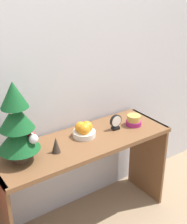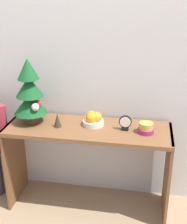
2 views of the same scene
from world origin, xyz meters
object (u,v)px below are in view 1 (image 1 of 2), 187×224
(mini_tree, at_px, (17,124))
(fruit_bowl, at_px, (84,130))
(figurine, at_px, (56,145))
(singing_bowl, at_px, (134,120))
(desk_clock, at_px, (116,122))

(mini_tree, xyz_separation_m, fruit_bowl, (0.48, 0.03, -0.20))
(mini_tree, height_order, figurine, mini_tree)
(mini_tree, bearing_deg, singing_bowl, -2.24)
(desk_clock, bearing_deg, mini_tree, 179.11)
(fruit_bowl, bearing_deg, desk_clock, -9.78)
(desk_clock, bearing_deg, fruit_bowl, 170.22)
(fruit_bowl, distance_m, singing_bowl, 0.40)
(mini_tree, relative_size, desk_clock, 4.43)
(fruit_bowl, relative_size, singing_bowl, 1.38)
(fruit_bowl, height_order, desk_clock, desk_clock)
(singing_bowl, distance_m, figurine, 0.65)
(singing_bowl, xyz_separation_m, figurine, (-0.65, -0.01, 0.02))
(desk_clock, bearing_deg, singing_bowl, -8.61)
(fruit_bowl, relative_size, figurine, 1.49)
(desk_clock, height_order, figurine, desk_clock)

